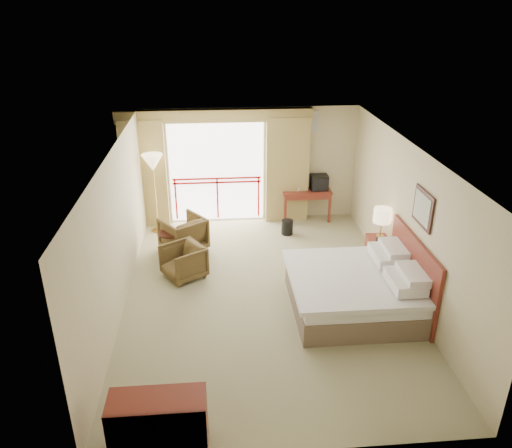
{
  "coord_description": "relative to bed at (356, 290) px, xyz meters",
  "views": [
    {
      "loc": [
        -0.83,
        -7.73,
        4.92
      ],
      "look_at": [
        -0.14,
        0.4,
        1.23
      ],
      "focal_mm": 35.0,
      "sensor_mm": 36.0,
      "label": 1
    }
  ],
  "objects": [
    {
      "name": "dresser",
      "position": [
        -3.09,
        -2.7,
        0.0
      ],
      "size": [
        1.14,
        0.48,
        0.76
      ],
      "rotation": [
        0.0,
        0.0,
        -0.07
      ],
      "color": "maroon",
      "rests_on": "floor"
    },
    {
      "name": "table_lamp",
      "position": [
        0.83,
        1.38,
        0.75
      ],
      "size": [
        0.34,
        0.34,
        0.6
      ],
      "rotation": [
        0.0,
        0.0,
        0.32
      ],
      "color": "tan",
      "rests_on": "nightstand"
    },
    {
      "name": "armchair_near",
      "position": [
        -3.0,
        1.35,
        -0.38
      ],
      "size": [
        0.99,
        0.98,
        0.66
      ],
      "primitive_type": "imported",
      "rotation": [
        0.0,
        0.0,
        -1.01
      ],
      "color": "#47351B",
      "rests_on": "floor"
    },
    {
      "name": "book",
      "position": [
        -3.3,
        2.27,
        0.15
      ],
      "size": [
        0.24,
        0.26,
        0.02
      ],
      "primitive_type": "imported",
      "rotation": [
        0.0,
        0.0,
        0.48
      ],
      "color": "white",
      "rests_on": "side_table"
    },
    {
      "name": "wall_right",
      "position": [
        1.0,
        0.6,
        0.97
      ],
      "size": [
        0.0,
        7.0,
        7.0
      ],
      "primitive_type": "plane",
      "rotation": [
        1.57,
        0.0,
        -1.57
      ],
      "color": "beige",
      "rests_on": "ground"
    },
    {
      "name": "framed_art",
      "position": [
        0.97,
        0.0,
        1.47
      ],
      "size": [
        0.04,
        0.72,
        0.6
      ],
      "color": "black",
      "rests_on": "wall_right"
    },
    {
      "name": "hvac_vent",
      "position": [
        -0.2,
        4.07,
        1.97
      ],
      "size": [
        0.5,
        0.04,
        0.5
      ],
      "primitive_type": "cube",
      "color": "silver",
      "rests_on": "wall_back"
    },
    {
      "name": "wastebasket",
      "position": [
        -0.74,
        3.09,
        -0.21
      ],
      "size": [
        0.3,
        0.3,
        0.33
      ],
      "primitive_type": "cylinder",
      "rotation": [
        0.0,
        0.0,
        0.12
      ],
      "color": "black",
      "rests_on": "floor"
    },
    {
      "name": "wall_back",
      "position": [
        -1.5,
        4.1,
        0.97
      ],
      "size": [
        5.0,
        0.0,
        5.0
      ],
      "primitive_type": "plane",
      "rotation": [
        1.57,
        0.0,
        0.0
      ],
      "color": "beige",
      "rests_on": "ground"
    },
    {
      "name": "balcony_railing",
      "position": [
        -2.3,
        4.06,
        0.44
      ],
      "size": [
        2.09,
        0.03,
        1.02
      ],
      "color": "#B0100F",
      "rests_on": "wall_back"
    },
    {
      "name": "valance",
      "position": [
        -2.3,
        3.98,
        2.17
      ],
      "size": [
        4.4,
        0.22,
        0.28
      ],
      "primitive_type": "cube",
      "color": "olive",
      "rests_on": "wall_back"
    },
    {
      "name": "wall_left",
      "position": [
        -4.0,
        0.6,
        0.97
      ],
      "size": [
        0.0,
        7.0,
        7.0
      ],
      "primitive_type": "plane",
      "rotation": [
        1.57,
        0.0,
        1.57
      ],
      "color": "beige",
      "rests_on": "ground"
    },
    {
      "name": "desk",
      "position": [
        -0.18,
        3.95,
        0.21
      ],
      "size": [
        1.16,
        0.56,
        0.76
      ],
      "rotation": [
        0.0,
        0.0,
        -0.07
      ],
      "color": "maroon",
      "rests_on": "floor"
    },
    {
      "name": "floor_lamp",
      "position": [
        -3.7,
        3.53,
        1.2
      ],
      "size": [
        0.47,
        0.47,
        1.83
      ],
      "rotation": [
        0.0,
        0.0,
        0.03
      ],
      "color": "tan",
      "rests_on": "floor"
    },
    {
      "name": "curtain_right",
      "position": [
        -0.65,
        3.95,
        0.87
      ],
      "size": [
        1.0,
        0.26,
        2.5
      ],
      "primitive_type": "cube",
      "color": "olive",
      "rests_on": "wall_back"
    },
    {
      "name": "curtain_left",
      "position": [
        -3.95,
        3.95,
        0.87
      ],
      "size": [
        1.0,
        0.26,
        2.5
      ],
      "primitive_type": "cube",
      "color": "olive",
      "rests_on": "wall_back"
    },
    {
      "name": "nightstand",
      "position": [
        0.83,
        1.33,
        -0.05
      ],
      "size": [
        0.49,
        0.57,
        0.66
      ],
      "primitive_type": "cube",
      "rotation": [
        0.0,
        0.0,
        -0.05
      ],
      "color": "maroon",
      "rests_on": "floor"
    },
    {
      "name": "ceiling",
      "position": [
        -1.5,
        0.6,
        2.32
      ],
      "size": [
        7.0,
        7.0,
        0.0
      ],
      "primitive_type": "plane",
      "rotation": [
        3.14,
        0.0,
        0.0
      ],
      "color": "white",
      "rests_on": "wall_back"
    },
    {
      "name": "cup",
      "position": [
        -0.38,
        3.84,
        0.42
      ],
      "size": [
        0.08,
        0.08,
        0.09
      ],
      "primitive_type": "cylinder",
      "rotation": [
        0.0,
        0.0,
        -0.29
      ],
      "color": "white",
      "rests_on": "desk"
    },
    {
      "name": "tv",
      "position": [
        0.12,
        3.89,
        0.56
      ],
      "size": [
        0.4,
        0.32,
        0.37
      ],
      "rotation": [
        0.0,
        0.0,
        0.05
      ],
      "color": "black",
      "rests_on": "desk"
    },
    {
      "name": "side_table",
      "position": [
        -3.3,
        2.27,
        -0.02
      ],
      "size": [
        0.48,
        0.48,
        0.52
      ],
      "rotation": [
        0.0,
        0.0,
        0.11
      ],
      "color": "black",
      "rests_on": "floor"
    },
    {
      "name": "floor",
      "position": [
        -1.5,
        0.6,
        -0.38
      ],
      "size": [
        7.0,
        7.0,
        0.0
      ],
      "primitive_type": "plane",
      "color": "#8E895F",
      "rests_on": "ground"
    },
    {
      "name": "coffee_maker",
      "position": [
        -0.53,
        3.89,
        0.5
      ],
      "size": [
        0.13,
        0.13,
        0.25
      ],
      "primitive_type": "cylinder",
      "rotation": [
        0.0,
        0.0,
        -0.12
      ],
      "color": "black",
      "rests_on": "desk"
    },
    {
      "name": "bed",
      "position": [
        0.0,
        0.0,
        0.0
      ],
      "size": [
        2.13,
        2.06,
        0.97
      ],
      "color": "brown",
      "rests_on": "floor"
    },
    {
      "name": "headboard",
      "position": [
        0.96,
        0.0,
        0.27
      ],
      "size": [
        0.06,
        2.1,
        1.3
      ],
      "primitive_type": "cube",
      "color": "maroon",
      "rests_on": "wall_right"
    },
    {
      "name": "balcony_door",
      "position": [
        -2.3,
        4.08,
        0.82
      ],
      "size": [
        2.4,
        0.0,
        2.4
      ],
      "primitive_type": "plane",
      "rotation": [
        1.57,
        0.0,
        0.0
      ],
      "color": "white",
      "rests_on": "wall_back"
    },
    {
      "name": "phone",
      "position": [
        0.78,
        1.18,
        0.32
      ],
      "size": [
        0.2,
        0.17,
        0.08
      ],
      "primitive_type": "cube",
      "rotation": [
        0.0,
        0.0,
        -0.26
      ],
      "color": "black",
      "rests_on": "nightstand"
    },
    {
      "name": "wall_front",
      "position": [
        -1.5,
        -2.9,
        0.97
      ],
      "size": [
        5.0,
        0.0,
        5.0
      ],
      "primitive_type": "plane",
      "rotation": [
        -1.57,
        0.0,
        0.0
      ],
      "color": "beige",
      "rests_on": "ground"
    },
    {
      "name": "armchair_far",
      "position": [
        -3.05,
        2.5,
        -0.38
      ],
      "size": [
        1.14,
        1.14,
        0.75
      ],
      "primitive_type": "imported",
      "rotation": [
        0.0,
        0.0,
        -2.52
      ],
      "color": "#47351B",
      "rests_on": "floor"
    }
  ]
}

